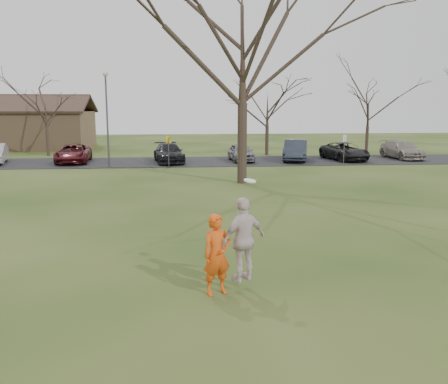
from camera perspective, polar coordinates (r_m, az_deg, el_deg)
The scene contains 15 objects.
ground at distance 11.11m, azimuth 1.98°, elevation -11.31°, with size 120.00×120.00×0.00m, color #1E380F.
parking_strip at distance 35.51m, azimuth -3.19°, elevation 3.61°, with size 62.00×6.50×0.04m, color black.
player_defender at distance 10.52m, azimuth -0.83°, elevation -7.39°, with size 0.65×0.43×1.79m, color #E45012.
car_2 at distance 36.21m, azimuth -17.35°, elevation 4.37°, with size 2.17×4.72×1.31m, color #521319.
car_3 at distance 34.91m, azimuth -6.54°, elevation 4.60°, with size 1.90×4.66×1.35m, color black.
car_4 at distance 35.53m, azimuth 2.01°, elevation 4.71°, with size 1.54×3.82×1.30m, color slate.
car_5 at distance 36.22m, azimuth 8.44°, elevation 4.89°, with size 1.61×4.62×1.52m, color #282E3C.
car_6 at distance 37.35m, azimuth 14.03°, elevation 4.69°, with size 2.17×4.70×1.31m, color black.
car_7 at distance 39.71m, azimuth 20.26°, elevation 4.69°, with size 1.86×4.58×1.33m, color gray.
catching_play at distance 10.68m, azimuth 2.35°, elevation -5.61°, with size 1.19×0.96×2.28m.
lamp_post at distance 33.08m, azimuth -13.68°, elevation 9.72°, with size 0.34×0.34×6.27m.
sign_yellow at distance 32.37m, azimuth -6.57°, elevation 5.47°, with size 0.35×0.35×2.08m.
sign_white at distance 34.29m, azimuth 14.01°, elevation 5.49°, with size 0.35×0.35×2.08m.
big_tree at distance 25.64m, azimuth 2.23°, elevation 16.73°, with size 9.00×9.00×14.00m, color #352821, non-canonical shape.
small_tree_row at distance 40.72m, azimuth 2.74°, elevation 9.92°, with size 55.00×5.90×8.50m.
Camera 1 is at (-1.35, -10.25, 4.07)m, focal length 38.72 mm.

